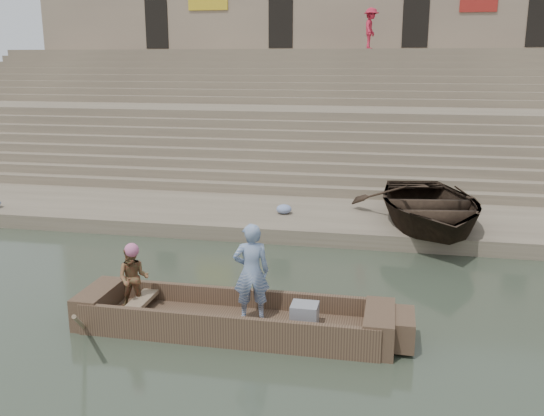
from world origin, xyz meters
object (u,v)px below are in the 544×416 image
(television, at_px, (304,315))
(pedestrian, at_px, (371,28))
(main_rowboat, at_px, (233,325))
(standing_man, at_px, (251,272))
(beached_rowboat, at_px, (429,205))
(rowing_man, at_px, (133,278))

(television, bearing_deg, pedestrian, 89.84)
(main_rowboat, height_order, standing_man, standing_man)
(beached_rowboat, xyz_separation_m, pedestrian, (-2.32, 14.62, 5.22))
(rowing_man, bearing_deg, television, -13.73)
(main_rowboat, xyz_separation_m, rowing_man, (-1.88, 0.09, 0.71))
(standing_man, height_order, beached_rowboat, standing_man)
(rowing_man, distance_m, pedestrian, 21.87)
(rowing_man, xyz_separation_m, television, (3.15, -0.09, -0.40))
(pedestrian, bearing_deg, standing_man, -176.95)
(beached_rowboat, distance_m, pedestrian, 15.70)
(television, xyz_separation_m, beached_rowboat, (2.38, 6.43, 0.53))
(rowing_man, relative_size, beached_rowboat, 0.23)
(main_rowboat, height_order, television, television)
(rowing_man, distance_m, beached_rowboat, 8.42)
(rowing_man, height_order, pedestrian, pedestrian)
(main_rowboat, distance_m, standing_man, 1.04)
(standing_man, height_order, rowing_man, standing_man)
(television, relative_size, pedestrian, 0.24)
(rowing_man, xyz_separation_m, beached_rowboat, (5.53, 6.35, 0.13))
(main_rowboat, bearing_deg, beached_rowboat, 60.42)
(standing_man, distance_m, pedestrian, 21.57)
(television, relative_size, beached_rowboat, 0.09)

